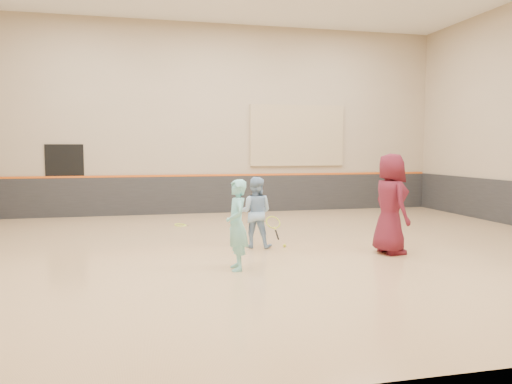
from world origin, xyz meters
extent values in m
cube|color=tan|center=(0.00, 0.00, -0.10)|extent=(15.00, 12.00, 0.20)
cube|color=tan|center=(0.00, 6.01, 3.00)|extent=(15.00, 0.02, 6.00)
cube|color=tan|center=(0.00, -6.01, 3.00)|extent=(15.00, 0.02, 6.00)
cube|color=#232326|center=(0.00, 5.97, 0.60)|extent=(14.90, 0.04, 1.20)
cube|color=#D85914|center=(0.00, 5.96, 1.22)|extent=(14.90, 0.03, 0.06)
cube|color=tan|center=(2.80, 5.95, 2.50)|extent=(3.20, 0.08, 2.00)
cube|color=black|center=(-4.50, 5.98, 1.10)|extent=(1.10, 0.05, 2.20)
imported|color=#7FDDDD|center=(-0.71, -1.63, 0.78)|extent=(0.38, 0.57, 1.55)
imported|color=#96BDE8|center=(0.03, 0.21, 0.74)|extent=(0.88, 0.80, 1.48)
imported|color=#591523|center=(2.49, -1.00, 0.99)|extent=(0.67, 0.99, 1.98)
sphere|color=#CBD331|center=(0.63, 0.06, 0.03)|extent=(0.07, 0.07, 0.07)
sphere|color=gold|center=(2.59, -1.07, 1.26)|extent=(0.07, 0.07, 0.07)
sphere|color=#CEEF37|center=(0.37, 3.31, 0.03)|extent=(0.07, 0.07, 0.07)
camera|label=1|loc=(-2.31, -9.89, 2.07)|focal=35.00mm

